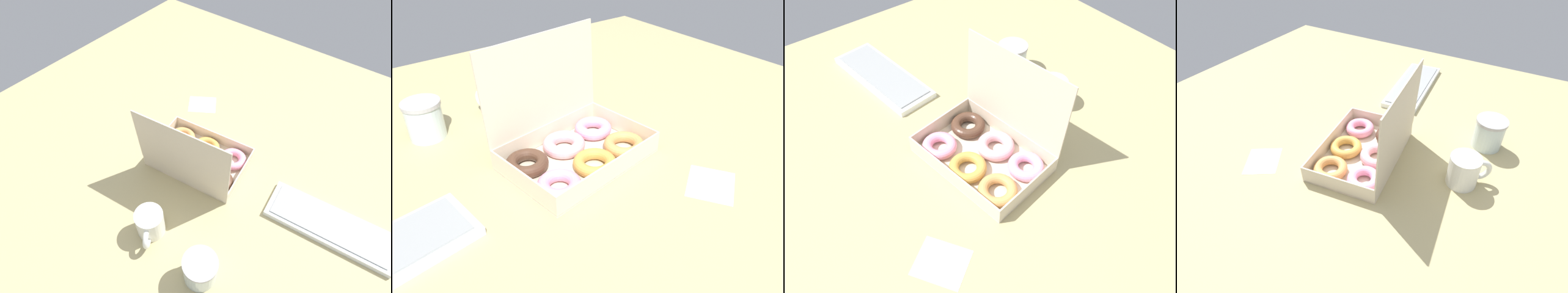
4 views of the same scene
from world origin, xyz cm
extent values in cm
cube|color=tan|center=(0.00, 0.00, -1.00)|extent=(180.00, 180.00, 2.00)
cube|color=beige|center=(-3.75, 3.85, 0.20)|extent=(35.51, 26.28, 0.40)
cube|color=beige|center=(-19.88, 1.75, 2.87)|extent=(3.27, 22.08, 4.95)
cube|color=beige|center=(12.37, 5.95, 2.87)|extent=(3.27, 22.08, 4.95)
cube|color=beige|center=(-2.35, -6.97, 2.87)|extent=(31.90, 4.55, 4.95)
cube|color=beige|center=(-5.16, 14.66, 2.87)|extent=(31.90, 4.55, 4.95)
cube|color=beige|center=(-5.26, 15.43, 16.44)|extent=(32.84, 5.79, 22.20)
torus|color=pink|center=(-13.74, -3.00, 1.87)|extent=(10.89, 10.89, 2.81)
torus|color=gold|center=(-2.98, -1.47, 1.87)|extent=(13.28, 13.28, 2.69)
torus|color=tan|center=(7.35, 0.10, 1.87)|extent=(11.79, 11.79, 2.67)
torus|color=#4D3223|center=(-15.17, 7.87, 1.87)|extent=(11.75, 11.75, 2.85)
torus|color=#E9A3AE|center=(-4.19, 9.00, 1.87)|extent=(13.51, 13.51, 3.06)
torus|color=pink|center=(6.13, 10.59, 1.87)|extent=(13.39, 13.39, 2.86)
cube|color=white|center=(-51.05, 0.42, 0.90)|extent=(39.32, 17.46, 1.80)
cube|color=#969A9A|center=(-51.05, 0.42, 2.00)|extent=(36.06, 14.99, 0.40)
cylinder|color=white|center=(-8.13, 34.06, 4.66)|extent=(8.52, 8.52, 9.32)
torus|color=white|center=(-10.59, 37.90, 4.66)|extent=(4.94, 6.51, 6.75)
cylinder|color=black|center=(-8.13, 34.06, 7.64)|extent=(7.49, 7.49, 0.56)
cylinder|color=silver|center=(-28.20, 36.03, 4.54)|extent=(9.12, 9.12, 9.08)
cylinder|color=#B2B2B7|center=(-28.20, 36.03, 9.58)|extent=(9.57, 9.57, 1.00)
cube|color=white|center=(13.58, -21.25, 0.07)|extent=(14.90, 14.38, 0.15)
camera|label=1|loc=(-43.81, 58.30, 88.69)|focal=28.00mm
camera|label=2|loc=(-46.94, -55.44, 53.20)|focal=35.00mm
camera|label=3|loc=(47.07, -36.92, 79.81)|focal=35.00mm
camera|label=4|loc=(56.27, 42.35, 63.64)|focal=28.00mm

